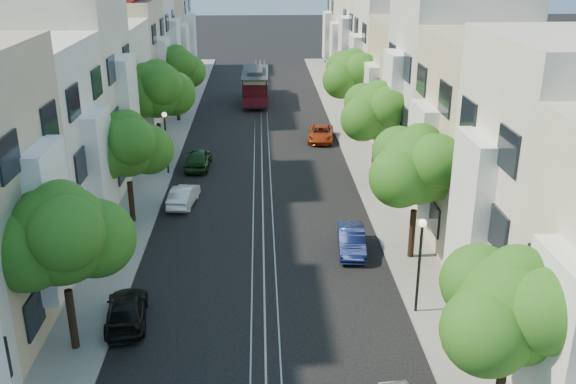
{
  "coord_description": "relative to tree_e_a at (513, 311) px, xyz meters",
  "views": [
    {
      "loc": [
        -0.04,
        -18.95,
        14.37
      ],
      "look_at": [
        1.34,
        12.64,
        2.2
      ],
      "focal_mm": 40.0,
      "sensor_mm": 36.0,
      "label": 1
    }
  ],
  "objects": [
    {
      "name": "lamp_west",
      "position": [
        -13.56,
        25.02,
        -1.55
      ],
      "size": [
        0.32,
        0.32,
        4.16
      ],
      "color": "black",
      "rests_on": "ground"
    },
    {
      "name": "rail_right",
      "position": [
        -6.71,
        31.02,
        -4.39
      ],
      "size": [
        0.06,
        80.0,
        0.02
      ],
      "primitive_type": "cube",
      "color": "gray",
      "rests_on": "ground"
    },
    {
      "name": "sidewalk_east",
      "position": [
        -0.01,
        31.02,
        -4.34
      ],
      "size": [
        2.5,
        80.0,
        0.12
      ],
      "primitive_type": "cube",
      "color": "gray",
      "rests_on": "ground"
    },
    {
      "name": "tree_e_d",
      "position": [
        0.0,
        34.0,
        0.47
      ],
      "size": [
        5.01,
        4.16,
        6.85
      ],
      "color": "black",
      "rests_on": "ground"
    },
    {
      "name": "lane_line",
      "position": [
        -7.26,
        31.02,
        -4.4
      ],
      "size": [
        0.08,
        80.0,
        0.01
      ],
      "primitive_type": "cube",
      "color": "tan",
      "rests_on": "ground"
    },
    {
      "name": "parked_car_w_mid",
      "position": [
        -11.92,
        19.54,
        -3.81
      ],
      "size": [
        1.7,
        3.69,
        1.17
      ],
      "primitive_type": "imported",
      "rotation": [
        0.0,
        0.0,
        3.01
      ],
      "color": "white",
      "rests_on": "ground"
    },
    {
      "name": "lamp_east",
      "position": [
        -0.96,
        7.02,
        -1.55
      ],
      "size": [
        0.32,
        0.32,
        4.16
      ],
      "color": "black",
      "rests_on": "ground"
    },
    {
      "name": "ground",
      "position": [
        -7.26,
        31.02,
        -4.4
      ],
      "size": [
        200.0,
        200.0,
        0.0
      ],
      "primitive_type": "plane",
      "color": "black",
      "rests_on": "ground"
    },
    {
      "name": "tree_e_c",
      "position": [
        0.0,
        23.0,
        0.2
      ],
      "size": [
        4.84,
        3.99,
        6.52
      ],
      "color": "black",
      "rests_on": "ground"
    },
    {
      "name": "parked_car_w_far",
      "position": [
        -11.66,
        26.33,
        -3.71
      ],
      "size": [
        1.76,
        4.08,
        1.37
      ],
      "primitive_type": "imported",
      "rotation": [
        0.0,
        0.0,
        3.11
      ],
      "color": "#163515",
      "rests_on": "ground"
    },
    {
      "name": "townhouses_east",
      "position": [
        4.61,
        30.94,
        0.79
      ],
      "size": [
        7.75,
        72.0,
        12.0
      ],
      "color": "beige",
      "rests_on": "ground"
    },
    {
      "name": "tree_e_a",
      "position": [
        0.0,
        0.0,
        0.0
      ],
      "size": [
        4.72,
        3.87,
        6.27
      ],
      "color": "black",
      "rests_on": "ground"
    },
    {
      "name": "tree_w_a",
      "position": [
        -14.4,
        5.0,
        0.34
      ],
      "size": [
        4.93,
        4.08,
        6.68
      ],
      "color": "black",
      "rests_on": "ground"
    },
    {
      "name": "parked_car_e_far",
      "position": [
        -2.59,
        32.57,
        -3.82
      ],
      "size": [
        2.4,
        4.34,
        1.15
      ],
      "primitive_type": "imported",
      "rotation": [
        0.0,
        0.0,
        -0.12
      ],
      "color": "#9A2F0E",
      "rests_on": "ground"
    },
    {
      "name": "tree_w_d",
      "position": [
        -14.4,
        39.0,
        0.2
      ],
      "size": [
        4.84,
        3.99,
        6.52
      ],
      "color": "black",
      "rests_on": "ground"
    },
    {
      "name": "rail_slot",
      "position": [
        -7.26,
        31.02,
        -4.39
      ],
      "size": [
        0.06,
        80.0,
        0.02
      ],
      "primitive_type": "cube",
      "color": "gray",
      "rests_on": "ground"
    },
    {
      "name": "parked_car_e_mid",
      "position": [
        -2.86,
        12.91,
        -3.79
      ],
      "size": [
        1.56,
        3.77,
        1.21
      ],
      "primitive_type": "imported",
      "rotation": [
        0.0,
        0.0,
        -0.08
      ],
      "color": "#0C1640",
      "rests_on": "ground"
    },
    {
      "name": "townhouses_west",
      "position": [
        -19.13,
        30.94,
        0.68
      ],
      "size": [
        7.75,
        72.0,
        11.76
      ],
      "color": "silver",
      "rests_on": "ground"
    },
    {
      "name": "parked_car_w_near",
      "position": [
        -12.86,
        6.84,
        -3.83
      ],
      "size": [
        2.08,
        4.1,
        1.14
      ],
      "primitive_type": "imported",
      "rotation": [
        0.0,
        0.0,
        3.27
      ],
      "color": "black",
      "rests_on": "ground"
    },
    {
      "name": "tree_w_b",
      "position": [
        -14.4,
        17.0,
        0.0
      ],
      "size": [
        4.72,
        3.87,
        6.27
      ],
      "color": "black",
      "rests_on": "ground"
    },
    {
      "name": "cable_car",
      "position": [
        -7.76,
        45.95,
        -2.58
      ],
      "size": [
        2.61,
        8.0,
        3.06
      ],
      "rotation": [
        0.0,
        0.0,
        -0.02
      ],
      "color": "black",
      "rests_on": "ground"
    },
    {
      "name": "sidewalk_west",
      "position": [
        -14.51,
        31.02,
        -4.34
      ],
      "size": [
        2.5,
        80.0,
        0.12
      ],
      "primitive_type": "cube",
      "color": "gray",
      "rests_on": "ground"
    },
    {
      "name": "rail_left",
      "position": [
        -7.81,
        31.02,
        -4.39
      ],
      "size": [
        0.06,
        80.0,
        0.02
      ],
      "primitive_type": "cube",
      "color": "gray",
      "rests_on": "ground"
    },
    {
      "name": "tree_w_c",
      "position": [
        -14.4,
        28.0,
        0.67
      ],
      "size": [
        5.13,
        4.28,
        7.09
      ],
      "color": "black",
      "rests_on": "ground"
    },
    {
      "name": "tree_e_b",
      "position": [
        0.0,
        12.0,
        0.34
      ],
      "size": [
        4.93,
        4.08,
        6.68
      ],
      "color": "black",
      "rests_on": "ground"
    }
  ]
}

